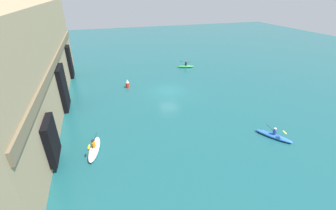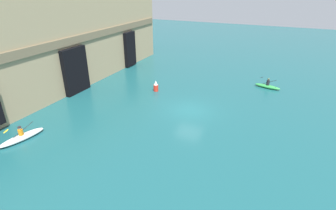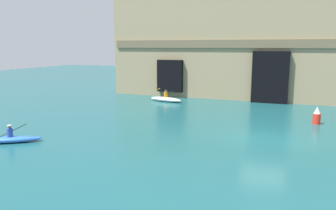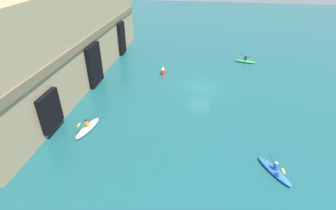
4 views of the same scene
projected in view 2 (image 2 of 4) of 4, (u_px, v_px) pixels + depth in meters
ground_plane at (190, 110)px, 24.94m from camera, size 120.00×120.00×0.00m
cliff_bluff at (49, 37)px, 28.90m from camera, size 35.33×7.92×11.15m
kayak_green at (267, 86)px, 30.07m from camera, size 1.33×2.96×1.24m
kayak_white at (22, 137)px, 20.12m from camera, size 3.55×1.46×1.28m
marker_buoy at (156, 86)px, 29.11m from camera, size 0.53×0.53×1.21m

